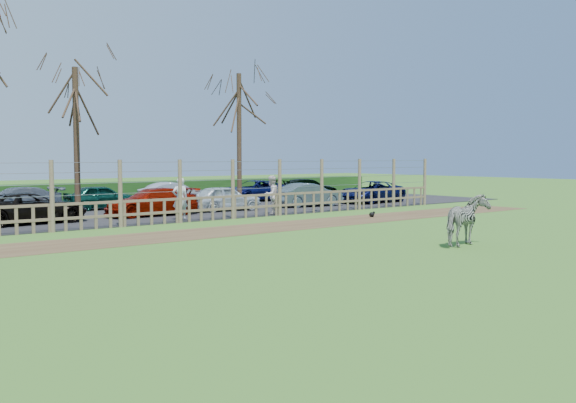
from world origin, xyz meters
TOP-DOWN VIEW (x-y plane):
  - ground at (0.00, 0.00)m, footprint 120.00×120.00m
  - dirt_strip at (0.00, 4.50)m, footprint 34.00×2.80m
  - asphalt at (0.00, 14.50)m, footprint 44.00×13.00m
  - hedge at (0.00, 21.50)m, footprint 46.00×2.00m
  - fence at (0.00, 8.00)m, footprint 30.16×0.16m
  - tree_mid at (-2.00, 13.50)m, footprint 4.80×4.80m
  - tree_right at (7.00, 14.00)m, footprint 4.80×4.80m
  - zebra at (3.20, -3.06)m, footprint 1.93×1.20m
  - visitor_a at (0.38, 8.68)m, footprint 0.72×0.58m
  - visitor_b at (4.88, 8.45)m, footprint 0.98×0.84m
  - crow at (7.61, 4.88)m, footprint 0.30×0.22m
  - car_2 at (-4.78, 11.15)m, footprint 4.47×2.34m
  - car_3 at (0.36, 11.14)m, footprint 4.15×1.71m
  - car_4 at (4.26, 11.29)m, footprint 3.64×1.74m
  - car_5 at (9.14, 10.82)m, footprint 3.76×1.66m
  - car_6 at (13.70, 10.70)m, footprint 4.51×2.44m
  - car_9 at (-4.03, 15.71)m, footprint 4.25×1.98m
  - car_10 at (0.03, 15.76)m, footprint 3.57×1.55m
  - car_11 at (4.22, 16.15)m, footprint 3.73×1.56m
  - car_12 at (9.27, 15.84)m, footprint 4.43×2.24m
  - car_13 at (13.32, 15.71)m, footprint 4.27×2.04m

SIDE VIEW (x-z plane):
  - ground at x=0.00m, z-range 0.00..0.00m
  - dirt_strip at x=0.00m, z-range 0.00..0.01m
  - asphalt at x=0.00m, z-range 0.00..0.04m
  - crow at x=7.61m, z-range 0.00..0.24m
  - hedge at x=0.00m, z-range 0.00..1.10m
  - car_2 at x=-4.78m, z-range 0.04..1.24m
  - car_3 at x=0.36m, z-range 0.04..1.24m
  - car_4 at x=4.26m, z-range 0.04..1.24m
  - car_5 at x=9.14m, z-range 0.04..1.24m
  - car_6 at x=13.70m, z-range 0.04..1.24m
  - car_9 at x=-4.03m, z-range 0.04..1.24m
  - car_10 at x=0.03m, z-range 0.04..1.24m
  - car_11 at x=4.22m, z-range 0.04..1.24m
  - car_12 at x=9.27m, z-range 0.04..1.24m
  - car_13 at x=13.32m, z-range 0.04..1.24m
  - zebra at x=3.20m, z-range 0.00..1.51m
  - fence at x=0.00m, z-range -0.45..2.05m
  - visitor_a at x=0.38m, z-range 0.04..1.76m
  - visitor_b at x=4.88m, z-range 0.04..1.76m
  - tree_mid at x=-2.00m, z-range 1.45..8.28m
  - tree_right at x=7.00m, z-range 1.57..8.92m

